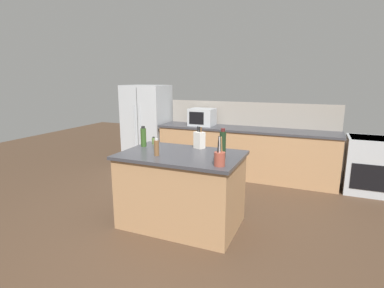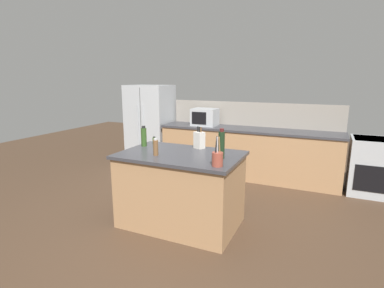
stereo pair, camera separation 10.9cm
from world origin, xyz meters
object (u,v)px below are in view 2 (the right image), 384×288
(microwave, at_px, (205,117))
(utensil_crock, at_px, (217,159))
(knife_block, at_px, (199,140))
(wine_bottle, at_px, (221,144))
(spice_jar_oregano, at_px, (154,140))
(range_oven, at_px, (375,166))
(olive_oil_bottle, at_px, (144,137))
(refrigerator, at_px, (150,125))
(pepper_grinder, at_px, (156,147))

(microwave, relative_size, utensil_crock, 1.49)
(knife_block, distance_m, wine_bottle, 0.57)
(wine_bottle, relative_size, spice_jar_oregano, 3.34)
(range_oven, height_order, olive_oil_bottle, olive_oil_bottle)
(refrigerator, relative_size, pepper_grinder, 8.11)
(refrigerator, xyz_separation_m, pepper_grinder, (1.63, -2.45, 0.18))
(wine_bottle, bearing_deg, utensil_crock, -78.41)
(utensil_crock, bearing_deg, pepper_grinder, 171.95)
(range_oven, bearing_deg, microwave, 180.00)
(knife_block, bearing_deg, utensil_crock, -27.24)
(knife_block, distance_m, utensil_crock, 0.84)
(olive_oil_bottle, bearing_deg, refrigerator, 120.21)
(range_oven, bearing_deg, knife_block, -141.16)
(microwave, bearing_deg, range_oven, -0.00)
(range_oven, xyz_separation_m, olive_oil_bottle, (-3.03, -2.04, 0.60))
(microwave, height_order, utensil_crock, microwave)
(refrigerator, distance_m, range_oven, 4.26)
(range_oven, distance_m, knife_block, 2.99)
(microwave, xyz_separation_m, pepper_grinder, (0.33, -2.40, -0.07))
(olive_oil_bottle, bearing_deg, pepper_grinder, -41.79)
(refrigerator, bearing_deg, range_oven, -0.69)
(microwave, xyz_separation_m, olive_oil_bottle, (-0.08, -2.04, -0.03))
(utensil_crock, bearing_deg, wine_bottle, 101.59)
(refrigerator, relative_size, olive_oil_bottle, 6.09)
(olive_oil_bottle, height_order, pepper_grinder, olive_oil_bottle)
(olive_oil_bottle, distance_m, pepper_grinder, 0.55)
(wine_bottle, xyz_separation_m, spice_jar_oregano, (-1.12, 0.35, -0.12))
(knife_block, relative_size, spice_jar_oregano, 2.75)
(range_oven, xyz_separation_m, utensil_crock, (-1.79, -2.52, 0.56))
(microwave, bearing_deg, utensil_crock, -65.19)
(microwave, height_order, pepper_grinder, microwave)
(refrigerator, bearing_deg, spice_jar_oregano, -56.38)
(range_oven, xyz_separation_m, knife_block, (-2.29, -1.84, 0.59))
(utensil_crock, bearing_deg, microwave, 114.81)
(microwave, height_order, knife_block, microwave)
(refrigerator, xyz_separation_m, knife_block, (1.96, -1.89, 0.20))
(range_oven, distance_m, wine_bottle, 2.95)
(microwave, relative_size, spice_jar_oregano, 4.51)
(spice_jar_oregano, bearing_deg, olive_oil_bottle, -106.15)
(spice_jar_oregano, bearing_deg, knife_block, 1.19)
(refrigerator, relative_size, spice_jar_oregano, 16.19)
(knife_block, distance_m, olive_oil_bottle, 0.77)
(pepper_grinder, bearing_deg, knife_block, 59.28)
(knife_block, distance_m, pepper_grinder, 0.65)
(knife_block, relative_size, wine_bottle, 0.82)
(microwave, bearing_deg, refrigerator, 177.72)
(range_oven, distance_m, utensil_crock, 3.14)
(knife_block, bearing_deg, wine_bottle, -13.63)
(wine_bottle, bearing_deg, olive_oil_bottle, 171.76)
(olive_oil_bottle, relative_size, wine_bottle, 0.79)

